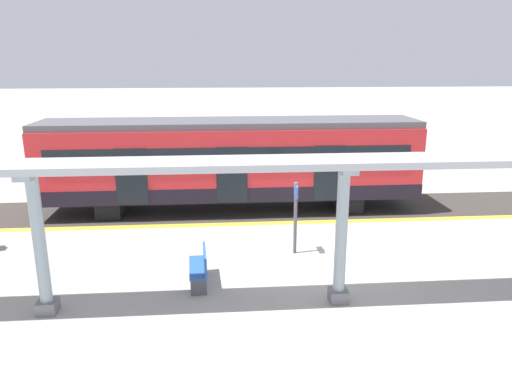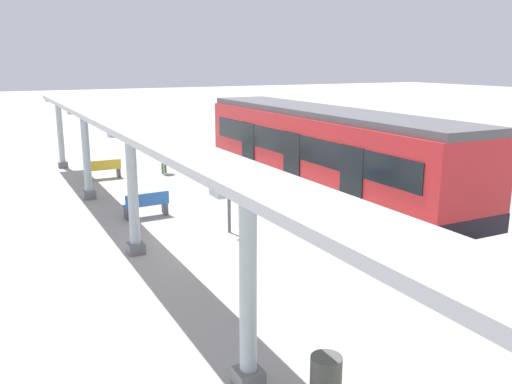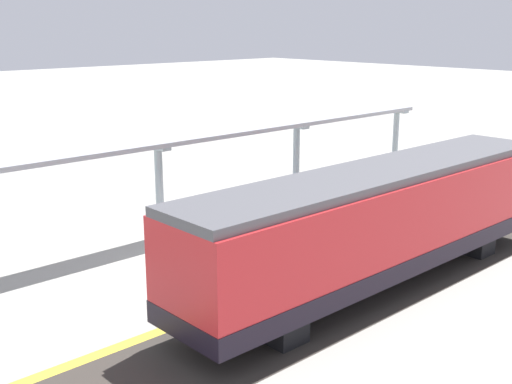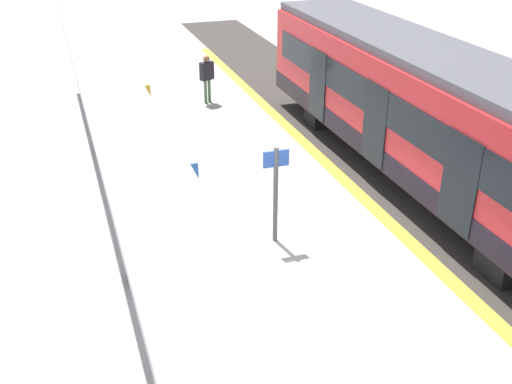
% 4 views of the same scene
% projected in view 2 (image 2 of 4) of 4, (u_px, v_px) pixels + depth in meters
% --- Properties ---
extents(ground_plane, '(176.00, 176.00, 0.00)m').
position_uv_depth(ground_plane, '(228.00, 238.00, 16.24)').
color(ground_plane, '#9E9C94').
extents(tactile_edge_strip, '(0.36, 35.71, 0.01)m').
position_uv_depth(tactile_edge_strip, '(315.00, 225.00, 17.58)').
color(tactile_edge_strip, gold).
rests_on(tactile_edge_strip, ground).
extents(trackbed, '(3.20, 47.71, 0.01)m').
position_uv_depth(trackbed, '(359.00, 218.00, 18.36)').
color(trackbed, '#38332D').
rests_on(trackbed, ground).
extents(train_near_carriage, '(2.65, 14.09, 3.48)m').
position_uv_depth(train_near_carriage, '(322.00, 154.00, 19.93)').
color(train_near_carriage, red).
rests_on(train_near_carriage, ground).
extents(canopy_pillar_nearest, '(1.10, 0.44, 3.37)m').
position_uv_depth(canopy_pillar_nearest, '(60.00, 133.00, 26.51)').
color(canopy_pillar_nearest, slate).
rests_on(canopy_pillar_nearest, ground).
extents(canopy_pillar_second, '(1.10, 0.44, 3.37)m').
position_uv_depth(canopy_pillar_second, '(86.00, 155.00, 20.49)').
color(canopy_pillar_second, slate).
rests_on(canopy_pillar_second, ground).
extents(canopy_pillar_third, '(1.10, 0.44, 3.37)m').
position_uv_depth(canopy_pillar_third, '(133.00, 193.00, 14.57)').
color(canopy_pillar_third, slate).
rests_on(canopy_pillar_third, ground).
extents(canopy_pillar_fourth, '(1.10, 0.44, 3.37)m').
position_uv_depth(canopy_pillar_fourth, '(248.00, 289.00, 8.49)').
color(canopy_pillar_fourth, slate).
rests_on(canopy_pillar_fourth, ground).
extents(canopy_beam, '(1.20, 28.33, 0.16)m').
position_uv_depth(canopy_beam, '(129.00, 128.00, 14.17)').
color(canopy_beam, '#A8AAB2').
rests_on(canopy_beam, canopy_pillar_nearest).
extents(bench_mid_platform, '(1.51, 0.48, 0.86)m').
position_uv_depth(bench_mid_platform, '(104.00, 169.00, 24.29)').
color(bench_mid_platform, gold).
rests_on(bench_mid_platform, ground).
extents(bench_far_end, '(1.52, 0.52, 0.86)m').
position_uv_depth(bench_far_end, '(147.00, 205.00, 18.32)').
color(bench_far_end, '#295AA5').
rests_on(bench_far_end, ground).
extents(trash_bin, '(0.48, 0.48, 0.90)m').
position_uv_depth(trash_bin, '(326.00, 384.00, 8.16)').
color(trash_bin, '#464943').
rests_on(trash_bin, ground).
extents(platform_info_sign, '(0.56, 0.10, 2.20)m').
position_uv_depth(platform_info_sign, '(229.00, 190.00, 16.51)').
color(platform_info_sign, '#4C4C51').
rests_on(platform_info_sign, ground).
extents(passenger_waiting_near_edge, '(0.53, 0.40, 1.69)m').
position_uv_depth(passenger_waiting_near_edge, '(163.00, 151.00, 25.34)').
color(passenger_waiting_near_edge, '#4C6945').
rests_on(passenger_waiting_near_edge, ground).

